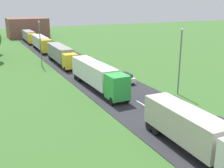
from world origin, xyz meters
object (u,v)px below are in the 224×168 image
Objects in this scene: truck_second at (97,75)px; distant_building at (27,28)px; truck_lead at (194,131)px; car_second at (220,128)px; car_fourth at (125,78)px; car_third at (173,104)px; car_fifth at (94,64)px; truck_fourth at (41,43)px; lamppost_second at (180,59)px; truck_fifth at (29,36)px; lamppost_third at (40,42)px; truck_third at (61,54)px.

distant_building is (2.19, 69.11, 1.16)m from truck_second.
truck_lead is 89.00m from distant_building.
car_fourth is at bearing 88.36° from car_second.
car_fifth is at bearing 90.29° from car_third.
truck_fourth is 1.04× the size of distant_building.
truck_fifth is at bearing 98.55° from lamppost_second.
car_fifth is (4.61, 12.55, -1.30)m from truck_second.
car_fourth is at bearing 88.07° from car_third.
truck_lead is at bearing -83.73° from lamppost_third.
lamppost_second is (4.33, 4.50, 4.16)m from car_third.
truck_lead is 4.74m from car_second.
truck_second is 18.69m from truck_third.
truck_second is 1.04× the size of truck_third.
lamppost_second is at bearing -37.52° from truck_second.
car_fourth is at bearing -73.66° from truck_third.
truck_second is 1.15× the size of truck_fifth.
car_second is at bearing -76.88° from lamppost_third.
car_fifth is (4.54, -24.38, -1.26)m from truck_fourth.
car_third is 0.51× the size of lamppost_third.
truck_second is 3.58× the size of car_second.
car_second is (4.62, -72.06, -1.23)m from truck_fifth.
truck_lead is at bearing -89.84° from truck_fifth.
lamppost_second reaches higher than truck_fifth.
car_fifth is 0.31× the size of distant_building.
truck_second is 53.45m from truck_fifth.
lamppost_third is (-9.17, 17.08, 4.06)m from car_fourth.
truck_lead is at bearing -97.78° from car_fifth.
car_second is at bearing -76.12° from truck_second.
car_fourth reaches higher than car_third.
truck_third is 27.34m from lamppost_second.
lamppost_third is at bearing -96.95° from distant_building.
truck_lead is 38.55m from truck_third.
truck_lead is 73.32m from truck_fifth.
car_fourth is at bearing -87.49° from distant_building.
truck_second is 3.32× the size of car_third.
truck_third is 1.06× the size of distant_building.
truck_fourth is at bearing 77.64° from lamppost_third.
car_second is 31.17m from car_fifth.
truck_fourth reaches higher than truck_lead.
truck_fifth reaches higher than car_fifth.
truck_fourth is at bearing 89.90° from truck_third.
car_fifth is at bearing 69.82° from truck_second.
lamppost_third is (-8.74, 29.77, 4.09)m from car_third.
truck_lead is 19.86m from truck_second.
truck_second is 18.94m from lamppost_third.
car_second reaches higher than car_third.
distant_building is at bearing 91.81° from car_third.
car_third is 24.02m from car_fifth.
lamppost_second is at bearing 55.44° from truck_lead.
car_fourth is (4.98, 21.09, -1.21)m from truck_lead.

